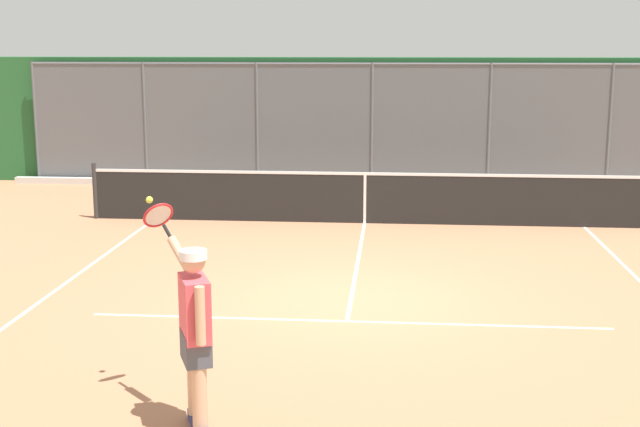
{
  "coord_description": "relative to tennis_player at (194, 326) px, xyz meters",
  "views": [
    {
      "loc": [
        -0.54,
        10.64,
        3.28
      ],
      "look_at": [
        0.45,
        -0.48,
        1.05
      ],
      "focal_mm": 47.57,
      "sensor_mm": 36.0,
      "label": 1
    }
  ],
  "objects": [
    {
      "name": "court_line_markings",
      "position": [
        -1.14,
        -2.75,
        -0.93
      ],
      "size": [
        8.1,
        10.5,
        0.01
      ],
      "color": "white",
      "rests_on": "ground"
    },
    {
      "name": "tennis_net",
      "position": [
        -1.14,
        -8.77,
        -0.44
      ],
      "size": [
        10.41,
        0.09,
        1.07
      ],
      "color": "#2D2D2D",
      "rests_on": "ground"
    },
    {
      "name": "tennis_player",
      "position": [
        0.0,
        0.0,
        0.0
      ],
      "size": [
        0.84,
        1.17,
        1.9
      ],
      "rotation": [
        0.0,
        0.0,
        -1.18
      ],
      "color": "navy",
      "rests_on": "ground"
    },
    {
      "name": "ground_plane",
      "position": [
        -1.14,
        -3.89,
        -0.93
      ],
      "size": [
        60.0,
        60.0,
        0.0
      ],
      "primitive_type": "plane",
      "color": "#B27551"
    },
    {
      "name": "fence_backdrop",
      "position": [
        -1.14,
        -13.53,
        0.55
      ],
      "size": [
        19.11,
        1.37,
        2.99
      ],
      "color": "#565B60",
      "rests_on": "ground"
    }
  ]
}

